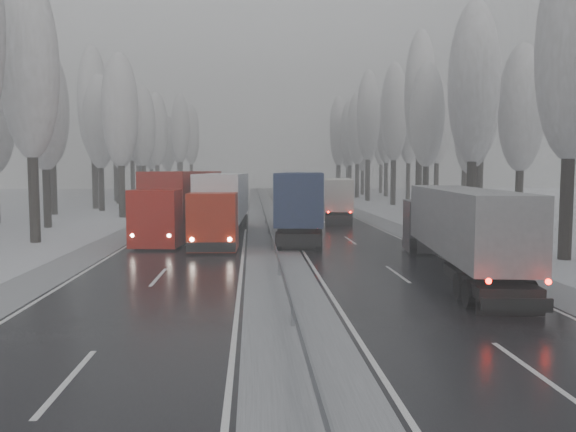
{
  "coord_description": "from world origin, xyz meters",
  "views": [
    {
      "loc": [
        -1.19,
        -12.27,
        4.65
      ],
      "look_at": [
        0.72,
        17.44,
        2.2
      ],
      "focal_mm": 35.0,
      "sensor_mm": 36.0,
      "label": 1
    }
  ],
  "objects": [
    {
      "name": "truck_grey_tarp",
      "position": [
        7.8,
        11.75,
        2.24
      ],
      "size": [
        4.09,
        15.12,
        3.84
      ],
      "rotation": [
        0.0,
        0.0,
        -0.12
      ],
      "color": "#454449",
      "rests_on": "ground"
    },
    {
      "name": "tree_22",
      "position": [
        17.02,
        45.6,
        10.24
      ],
      "size": [
        3.6,
        3.6,
        15.86
      ],
      "color": "black",
      "rests_on": "ground"
    },
    {
      "name": "tree_34",
      "position": [
        15.73,
        96.32,
        11.37
      ],
      "size": [
        3.6,
        3.6,
        17.63
      ],
      "color": "black",
      "rests_on": "ground"
    },
    {
      "name": "tree_32",
      "position": [
        16.63,
        89.21,
        11.18
      ],
      "size": [
        3.6,
        3.6,
        17.33
      ],
      "color": "black",
      "rests_on": "ground"
    },
    {
      "name": "tree_23",
      "position": [
        23.31,
        49.6,
        8.77
      ],
      "size": [
        3.6,
        3.6,
        13.55
      ],
      "color": "black",
      "rests_on": "ground"
    },
    {
      "name": "tree_19",
      "position": [
        20.02,
        31.03,
        9.42
      ],
      "size": [
        3.6,
        3.6,
        14.57
      ],
      "color": "black",
      "rests_on": "ground"
    },
    {
      "name": "tree_78",
      "position": [
        -17.56,
        115.31,
        12.59
      ],
      "size": [
        3.6,
        3.6,
        19.55
      ],
      "color": "black",
      "rests_on": "ground"
    },
    {
      "name": "tree_64",
      "position": [
        -18.26,
        52.71,
        9.96
      ],
      "size": [
        3.6,
        3.6,
        15.42
      ],
      "color": "black",
      "rests_on": "ground"
    },
    {
      "name": "tree_60",
      "position": [
        -17.75,
        34.2,
        9.59
      ],
      "size": [
        3.6,
        3.6,
        14.84
      ],
      "color": "black",
      "rests_on": "ground"
    },
    {
      "name": "tree_36",
      "position": [
        17.04,
        106.16,
        13.02
      ],
      "size": [
        3.6,
        3.6,
        20.23
      ],
      "color": "black",
      "rests_on": "ground"
    },
    {
      "name": "tree_79",
      "position": [
        -20.33,
        119.31,
        11.01
      ],
      "size": [
        3.6,
        3.6,
        17.07
      ],
      "color": "black",
      "rests_on": "ground"
    },
    {
      "name": "tree_29",
      "position": [
        23.71,
        75.95,
        11.67
      ],
      "size": [
        3.6,
        3.6,
        18.11
      ],
      "color": "black",
      "rests_on": "ground"
    },
    {
      "name": "truck_red_red",
      "position": [
        -6.07,
        27.81,
        2.66
      ],
      "size": [
        4.64,
        17.89,
        4.55
      ],
      "rotation": [
        0.0,
        0.0,
        -0.11
      ],
      "color": "#9A1008",
      "rests_on": "ground"
    },
    {
      "name": "tree_65",
      "position": [
        -20.05,
        56.71,
        12.55
      ],
      "size": [
        3.6,
        3.6,
        19.48
      ],
      "color": "black",
      "rests_on": "ground"
    },
    {
      "name": "tree_75",
      "position": [
        -24.2,
        103.33,
        11.99
      ],
      "size": [
        3.6,
        3.6,
        18.6
      ],
      "color": "black",
      "rests_on": "ground"
    },
    {
      "name": "tree_69",
      "position": [
        -21.42,
        73.11,
        12.46
      ],
      "size": [
        3.6,
        3.6,
        19.35
      ],
      "color": "black",
      "rests_on": "ground"
    },
    {
      "name": "median_guardrail",
      "position": [
        0.0,
        29.99,
        0.6
      ],
      "size": [
        0.12,
        200.0,
        0.76
      ],
      "color": "slate",
      "rests_on": "ground"
    },
    {
      "name": "tree_28",
      "position": [
        16.34,
        71.95,
        12.64
      ],
      "size": [
        3.6,
        3.6,
        19.62
      ],
      "color": "black",
      "rests_on": "ground"
    },
    {
      "name": "tree_72",
      "position": [
        -18.93,
        88.54,
        9.76
      ],
      "size": [
        3.6,
        3.6,
        15.11
      ],
      "color": "black",
      "rests_on": "ground"
    },
    {
      "name": "tree_37",
      "position": [
        24.02,
        110.16,
        10.56
      ],
      "size": [
        3.6,
        3.6,
        16.37
      ],
      "color": "black",
      "rests_on": "ground"
    },
    {
      "name": "tree_39",
      "position": [
        21.55,
        120.73,
        10.45
      ],
      "size": [
        3.6,
        3.6,
        16.19
      ],
      "color": "black",
      "rests_on": "ground"
    },
    {
      "name": "truck_red_white",
      "position": [
        -3.13,
        26.06,
        2.56
      ],
      "size": [
        3.32,
        17.22,
        4.39
      ],
      "rotation": [
        0.0,
        0.0,
        -0.04
      ],
      "color": "#9F1908",
      "rests_on": "ground"
    },
    {
      "name": "tree_62",
      "position": [
        -13.94,
        43.73,
        10.36
      ],
      "size": [
        3.6,
        3.6,
        16.04
      ],
      "color": "black",
      "rests_on": "ground"
    },
    {
      "name": "tree_16",
      "position": [
        15.04,
        15.67,
        10.67
      ],
      "size": [
        3.6,
        3.6,
        16.53
      ],
      "color": "black",
      "rests_on": "ground"
    },
    {
      "name": "tree_73",
      "position": [
        -21.82,
        92.54,
        11.11
      ],
      "size": [
        3.6,
        3.6,
        17.22
      ],
      "color": "black",
      "rests_on": "ground"
    },
    {
      "name": "tree_76",
      "position": [
        -14.05,
        108.72,
        11.95
      ],
      "size": [
        3.6,
        3.6,
        18.55
      ],
      "color": "black",
      "rests_on": "ground"
    },
    {
      "name": "tree_71",
      "position": [
        -21.09,
        83.19,
        12.63
      ],
      "size": [
        3.6,
        3.6,
        19.61
      ],
      "color": "black",
      "rests_on": "ground"
    },
    {
      "name": "tree_27",
      "position": [
        24.72,
        65.27,
        11.36
      ],
      "size": [
        3.6,
        3.6,
        17.62
      ],
      "color": "black",
      "rests_on": "ground"
    },
    {
      "name": "tree_58",
      "position": [
        -15.13,
        24.57,
        11.1
      ],
      "size": [
        3.6,
        3.6,
        17.21
      ],
      "color": "black",
      "rests_on": "ground"
    },
    {
      "name": "median_slush",
      "position": [
        0.0,
        30.0,
        0.02
      ],
      "size": [
        3.0,
        200.0,
        0.04
      ],
      "primitive_type": "cube",
      "color": "#A0A2A8",
      "rests_on": "ground"
    },
    {
      "name": "tree_63",
      "position": [
        -21.85,
        47.73,
        10.89
      ],
      "size": [
        3.6,
        3.6,
        16.88
      ],
      "color": "black",
      "rests_on": "ground"
    },
    {
      "name": "tree_74",
      "position": [
        -15.07,
        99.33,
        12.67
      ],
      "size": [
        3.6,
        3.6,
        19.68
      ],
      "color": "black",
      "rests_on": "ground"
    },
    {
      "name": "tree_25",
      "position": [
        24.81,
        55.02,
        12.52
      ],
      "size": [
        3.6,
        3.6,
        19.44
      ],
      "color": "black",
      "rests_on": "ground"
    },
    {
      "name": "tree_18",
      "position": [
        14.51,
        27.03,
        10.7
      ],
      "size": [
        3.6,
        3.6,
        16.58
      ],
      "color": "black",
      "rests_on": "ground"
    },
    {
      "name": "tree_68",
      "position": [
        -16.58,
        69.11,
        10.75
      ],
      "size": [
        3.6,
        3.6,
        16.65
      ],
      "color": "black",
      "rests_on": "ground"
    },
    {
      "name": "tree_66",
      "position": [
        -18.16,
        62.35,
        9.84
      ],
      "size": [
        3.6,
        3.6,
        15.23
      ],
      "color": "black",
      "rests_on": "ground"
    },
    {
      "name": "carriageway_left",
      "position": [
        -5.25,
        30.0,
        0.01
      ],
      "size": [
        7.5,
        200.0,
        0.03
      ],
      "primitive_type": "cube",
      "color": "black",
      "rests_on": "ground"
    },
    {
      "name": "ground",
      "position": [
        0.0,
        0.0,
        0.0
      ],
      "size": [
        260.0,
        260.0,
        0.0
      ],
      "primitive_type": "plane",
      "color": "silver",
      "rests_on": "ground"
    },
    {
      "name": "tree_70",
      "position": [
        -16.33,
        79.19,
        11.03
      ],
      "size": [
        3.6,
        3.6,
        17.09
      ],
      "color": "black",
      "rests_on": "ground"
    },
    {
      "name": "tree_24",
      "position": [
        17.9,
        51.02,
        13.19
      ],
      "size": [
        3.6,
        3.6,
        20.49
      ],
      "color": "black",
      "rests_on": "ground"
    },
    {
      "name": "tree_26",
      "position": [
        17.56,
        61.27,
        12.1
      ],
      "size": [
        3.6,
        3.6,
        18.78
      ],
      "color": "black",
      "rests_on": "ground"
    },
    {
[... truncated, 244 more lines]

